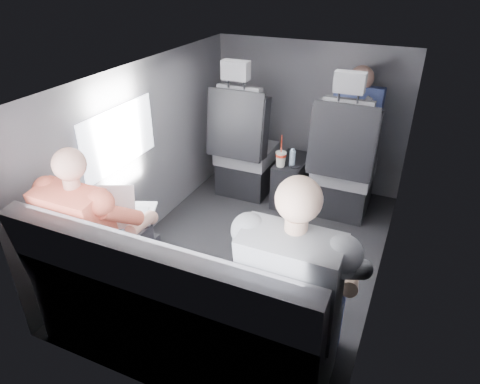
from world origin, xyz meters
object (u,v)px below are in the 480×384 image
at_px(center_console, 291,180).
at_px(laptop_black, 310,264).
at_px(front_seat_left, 244,153).
at_px(water_bottle, 292,158).
at_px(passenger_rear_left, 99,235).
at_px(passenger_rear_right, 298,288).
at_px(rear_bench, 178,316).
at_px(soda_cup, 281,158).
at_px(laptop_white, 117,211).
at_px(front_seat_right, 343,171).
at_px(passenger_front_right, 356,122).

xyz_separation_m(center_console, laptop_black, (0.61, -1.65, 0.44)).
xyz_separation_m(front_seat_left, laptop_black, (1.06, -1.61, 0.24)).
height_order(water_bottle, passenger_rear_left, passenger_rear_left).
height_order(front_seat_left, passenger_rear_right, front_seat_left).
distance_m(rear_bench, water_bottle, 1.85).
bearing_deg(soda_cup, laptop_white, -109.73).
xyz_separation_m(rear_bench, laptop_black, (0.61, 0.29, 0.33)).
bearing_deg(front_seat_left, soda_cup, -16.39).
distance_m(front_seat_left, soda_cup, 0.41).
bearing_deg(laptop_black, passenger_rear_left, -170.26).
xyz_separation_m(laptop_white, passenger_rear_left, (0.04, -0.21, -0.03)).
bearing_deg(front_seat_right, passenger_rear_right, -85.01).
relative_size(rear_bench, soda_cup, 5.68).
distance_m(front_seat_left, passenger_rear_right, 2.11).
bearing_deg(front_seat_left, passenger_rear_right, -59.66).
relative_size(front_seat_right, passenger_rear_right, 1.00).
bearing_deg(center_console, passenger_rear_right, -71.79).
bearing_deg(passenger_rear_left, soda_cup, 73.89).
xyz_separation_m(front_seat_left, laptop_white, (-0.14, -1.59, 0.24)).
height_order(soda_cup, laptop_black, laptop_black).
height_order(front_seat_right, passenger_rear_right, front_seat_right).
relative_size(water_bottle, laptop_black, 0.39).
relative_size(water_bottle, laptop_white, 0.33).
distance_m(laptop_black, passenger_front_right, 1.87).
bearing_deg(front_seat_right, water_bottle, -171.49).
bearing_deg(soda_cup, water_bottle, 30.72).
distance_m(laptop_white, passenger_front_right, 2.13).
height_order(soda_cup, passenger_rear_right, passenger_rear_right).
height_order(water_bottle, passenger_front_right, passenger_front_right).
distance_m(laptop_white, passenger_rear_right, 1.22).
bearing_deg(center_console, front_seat_right, -5.07).
relative_size(front_seat_right, laptop_black, 3.21).
bearing_deg(passenger_rear_left, front_seat_left, 86.87).
bearing_deg(passenger_front_right, passenger_rear_right, -86.02).
distance_m(rear_bench, passenger_rear_left, 0.63).
xyz_separation_m(rear_bench, passenger_rear_right, (0.61, 0.09, 0.33)).
height_order(front_seat_left, water_bottle, front_seat_left).
distance_m(rear_bench, soda_cup, 1.80).
bearing_deg(front_seat_right, passenger_rear_left, -118.95).
bearing_deg(front_seat_left, passenger_rear_left, -93.13).
relative_size(front_seat_left, center_console, 2.64).
height_order(center_console, laptop_white, laptop_white).
bearing_deg(water_bottle, passenger_rear_left, -108.25).
height_order(passenger_rear_left, passenger_front_right, passenger_front_right).
xyz_separation_m(center_console, laptop_white, (-0.59, -1.63, 0.44)).
relative_size(passenger_rear_right, passenger_front_right, 1.60).
bearing_deg(laptop_white, passenger_rear_left, -79.17).
distance_m(water_bottle, passenger_rear_right, 1.85).
relative_size(front_seat_right, laptop_white, 2.69).
height_order(soda_cup, laptop_white, laptop_white).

